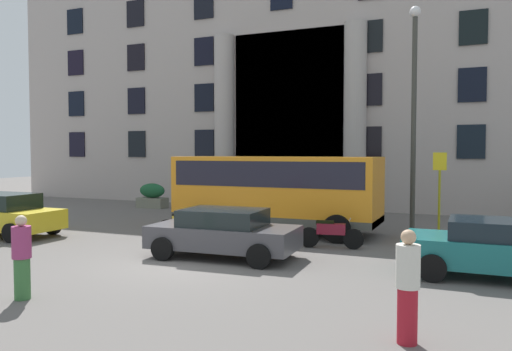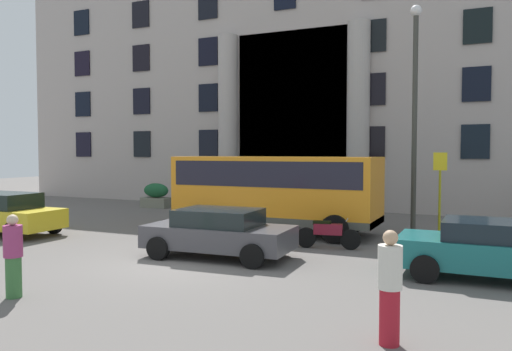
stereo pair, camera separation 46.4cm
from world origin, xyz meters
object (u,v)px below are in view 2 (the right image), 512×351
object	(u,v)px
pedestrian_woman_with_bag	(390,287)
lamppost_plaza_centre	(415,101)
hedge_planter_entrance_left	(156,196)
scooter_by_planter	(183,224)
bus_stop_sign	(440,185)
pedestrian_man_crossing	(13,256)
white_taxi_kerbside	(2,213)
hedge_planter_far_east	(249,199)
parked_estate_mid	(499,250)
motorcycle_far_end	(327,233)
orange_minibus	(276,187)
hedge_planter_west	(345,203)
parked_coupe_end	(219,232)

from	to	relation	value
pedestrian_woman_with_bag	lamppost_plaza_centre	world-z (taller)	lamppost_plaza_centre
hedge_planter_entrance_left	scooter_by_planter	world-z (taller)	hedge_planter_entrance_left
bus_stop_sign	pedestrian_man_crossing	world-z (taller)	bus_stop_sign
hedge_planter_entrance_left	white_taxi_kerbside	distance (m)	9.18
hedge_planter_far_east	pedestrian_woman_with_bag	world-z (taller)	pedestrian_woman_with_bag
parked_estate_mid	motorcycle_far_end	distance (m)	4.98
orange_minibus	parked_estate_mid	world-z (taller)	orange_minibus
bus_stop_sign	orange_minibus	bearing A→B (deg)	-164.21
hedge_planter_far_east	hedge_planter_west	world-z (taller)	hedge_planter_far_east
parked_coupe_end	scooter_by_planter	size ratio (longest dim) A/B	2.08
hedge_planter_west	parked_coupe_end	bearing A→B (deg)	-95.83
hedge_planter_far_east	lamppost_plaza_centre	world-z (taller)	lamppost_plaza_centre
lamppost_plaza_centre	parked_coupe_end	bearing A→B (deg)	-121.14
hedge_planter_west	white_taxi_kerbside	bearing A→B (deg)	-135.61
pedestrian_woman_with_bag	lamppost_plaza_centre	xyz separation A→B (m)	(-1.13, 11.31, 3.79)
hedge_planter_far_east	motorcycle_far_end	bearing A→B (deg)	-49.51
scooter_by_planter	lamppost_plaza_centre	distance (m)	9.23
bus_stop_sign	lamppost_plaza_centre	size ratio (longest dim) A/B	0.35
lamppost_plaza_centre	hedge_planter_far_east	bearing A→B (deg)	163.32
parked_coupe_end	white_taxi_kerbside	bearing A→B (deg)	176.08
hedge_planter_entrance_left	parked_estate_mid	size ratio (longest dim) A/B	0.35
lamppost_plaza_centre	scooter_by_planter	bearing A→B (deg)	-145.23
parked_coupe_end	motorcycle_far_end	xyz separation A→B (m)	(2.30, 2.41, -0.23)
hedge_planter_far_east	scooter_by_planter	size ratio (longest dim) A/B	0.98
hedge_planter_entrance_left	pedestrian_woman_with_bag	world-z (taller)	pedestrian_woman_with_bag
pedestrian_woman_with_bag	hedge_planter_far_east	bearing A→B (deg)	48.74
bus_stop_sign	pedestrian_man_crossing	distance (m)	13.07
hedge_planter_west	scooter_by_planter	distance (m)	8.18
bus_stop_sign	white_taxi_kerbside	distance (m)	14.98
parked_estate_mid	pedestrian_woman_with_bag	size ratio (longest dim) A/B	2.50
bus_stop_sign	parked_estate_mid	distance (m)	5.96
parked_coupe_end	motorcycle_far_end	world-z (taller)	parked_coupe_end
lamppost_plaza_centre	parked_estate_mid	bearing A→B (deg)	-67.69
motorcycle_far_end	white_taxi_kerbside	bearing A→B (deg)	-177.85
parked_estate_mid	pedestrian_man_crossing	bearing A→B (deg)	-148.16
parked_coupe_end	pedestrian_woman_with_bag	distance (m)	6.90
hedge_planter_far_east	pedestrian_woman_with_bag	size ratio (longest dim) A/B	1.12
motorcycle_far_end	lamppost_plaza_centre	world-z (taller)	lamppost_plaza_centre
hedge_planter_entrance_left	pedestrian_woman_with_bag	bearing A→B (deg)	-44.22
hedge_planter_far_east	parked_coupe_end	bearing A→B (deg)	-69.16
orange_minibus	white_taxi_kerbside	bearing A→B (deg)	-152.60
hedge_planter_far_east	scooter_by_planter	distance (m)	7.05
bus_stop_sign	lamppost_plaza_centre	xyz separation A→B (m)	(-0.96, 0.89, 2.91)
hedge_planter_west	pedestrian_man_crossing	distance (m)	14.85
parked_coupe_end	lamppost_plaza_centre	size ratio (longest dim) A/B	0.50
hedge_planter_far_east	hedge_planter_west	distance (m)	4.50
white_taxi_kerbside	parked_estate_mid	world-z (taller)	white_taxi_kerbside
orange_minibus	pedestrian_woman_with_bag	xyz separation A→B (m)	(5.51, -8.90, -0.75)
hedge_planter_entrance_left	parked_estate_mid	world-z (taller)	parked_estate_mid
orange_minibus	pedestrian_woman_with_bag	distance (m)	10.50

